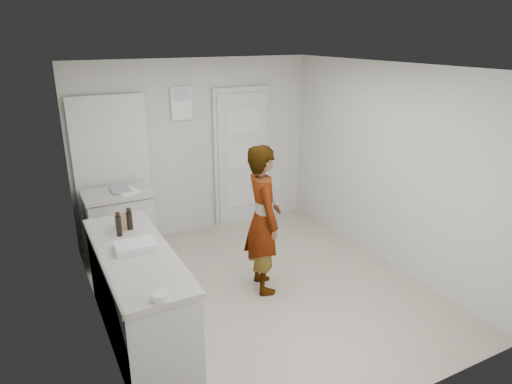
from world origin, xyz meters
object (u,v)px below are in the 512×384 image
baking_dish (136,246)px  spice_jar (120,222)px  oil_cruet_a (129,219)px  oil_cruet_b (119,224)px  person (263,219)px  egg_bowl (160,296)px  cake_mix_box (121,221)px

baking_dish → spice_jar: bearing=91.5°
oil_cruet_a → oil_cruet_b: bearing=-139.3°
person → spice_jar: size_ratio=20.06×
person → oil_cruet_b: person is taller
spice_jar → baking_dish: 0.61m
oil_cruet_a → baking_dish: 0.49m
oil_cruet_a → baking_dish: oil_cruet_a is taller
egg_bowl → oil_cruet_b: bearing=91.3°
person → oil_cruet_b: size_ratio=6.69×
oil_cruet_b → baking_dish: size_ratio=0.66×
person → cake_mix_box: (-1.49, 0.28, 0.17)m
oil_cruet_a → oil_cruet_b: size_ratio=0.93×
person → oil_cruet_b: (-1.53, 0.14, 0.20)m
cake_mix_box → oil_cruet_b: oil_cruet_b is taller
person → oil_cruet_b: 1.55m
oil_cruet_a → baking_dish: size_ratio=0.61×
egg_bowl → person: bearing=37.5°
person → egg_bowl: (-1.50, -1.15, 0.10)m
oil_cruet_b → egg_bowl: (0.03, -1.29, -0.10)m
cake_mix_box → oil_cruet_b: 0.15m
person → egg_bowl: size_ratio=12.62×
spice_jar → cake_mix_box: bearing=-94.3°
spice_jar → baking_dish: spice_jar is taller
cake_mix_box → baking_dish: 0.51m
baking_dish → egg_bowl: (-0.04, -0.93, -0.00)m
person → baking_dish: bearing=110.8°
oil_cruet_b → egg_bowl: 1.30m
spice_jar → egg_bowl: (-0.02, -1.54, -0.02)m
person → baking_dish: 1.49m
oil_cruet_b → person: bearing=-5.2°
cake_mix_box → egg_bowl: (-0.01, -1.43, -0.07)m
person → oil_cruet_a: person is taller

